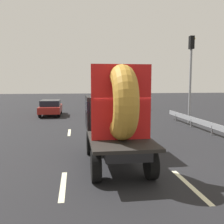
{
  "coord_description": "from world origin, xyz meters",
  "views": [
    {
      "loc": [
        -1.81,
        -9.23,
        2.98
      ],
      "look_at": [
        -0.39,
        0.95,
        1.81
      ],
      "focal_mm": 41.96,
      "sensor_mm": 36.0,
      "label": 1
    }
  ],
  "objects": [
    {
      "name": "flatbed_truck",
      "position": [
        -0.39,
        0.28,
        1.75
      ],
      "size": [
        2.02,
        4.99,
        3.54
      ],
      "color": "black",
      "rests_on": "ground_plane"
    },
    {
      "name": "guardrail",
      "position": [
        5.79,
        5.72,
        0.52
      ],
      "size": [
        0.1,
        10.73,
        0.71
      ],
      "color": "gray",
      "rests_on": "ground_plane"
    },
    {
      "name": "distant_sedan",
      "position": [
        -4.03,
        14.62,
        0.74
      ],
      "size": [
        1.82,
        4.25,
        1.39
      ],
      "color": "black",
      "rests_on": "ground_plane"
    },
    {
      "name": "ground_plane",
      "position": [
        0.0,
        0.0,
        0.0
      ],
      "size": [
        120.0,
        120.0,
        0.0
      ],
      "primitive_type": "plane",
      "color": "black"
    },
    {
      "name": "oncoming_car",
      "position": [
        4.69,
        19.59,
        0.7
      ],
      "size": [
        1.72,
        4.02,
        1.31
      ],
      "color": "black",
      "rests_on": "ground_plane"
    },
    {
      "name": "traffic_light",
      "position": [
        6.33,
        8.61,
        4.01
      ],
      "size": [
        0.42,
        0.36,
        6.2
      ],
      "color": "gray",
      "rests_on": "ground_plane"
    },
    {
      "name": "lane_dash_left_far",
      "position": [
        -2.21,
        6.29,
        0.0
      ],
      "size": [
        0.16,
        2.09,
        0.01
      ],
      "primitive_type": "cube",
      "rotation": [
        0.0,
        0.0,
        1.57
      ],
      "color": "beige",
      "rests_on": "ground_plane"
    },
    {
      "name": "lane_dash_right_near",
      "position": [
        1.43,
        -2.35,
        0.0
      ],
      "size": [
        0.16,
        2.54,
        0.01
      ],
      "primitive_type": "cube",
      "rotation": [
        0.0,
        0.0,
        1.57
      ],
      "color": "beige",
      "rests_on": "ground_plane"
    },
    {
      "name": "lane_dash_left_near",
      "position": [
        -2.21,
        -1.83,
        0.0
      ],
      "size": [
        0.16,
        2.22,
        0.01
      ],
      "primitive_type": "cube",
      "rotation": [
        0.0,
        0.0,
        1.57
      ],
      "color": "beige",
      "rests_on": "ground_plane"
    },
    {
      "name": "lane_dash_right_far",
      "position": [
        1.43,
        5.79,
        0.0
      ],
      "size": [
        0.16,
        2.01,
        0.01
      ],
      "primitive_type": "cube",
      "rotation": [
        0.0,
        0.0,
        1.57
      ],
      "color": "beige",
      "rests_on": "ground_plane"
    }
  ]
}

